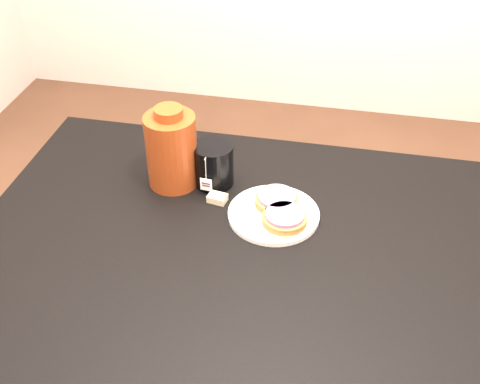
% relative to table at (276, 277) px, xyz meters
% --- Properties ---
extents(table, '(1.40, 0.90, 0.75)m').
position_rel_table_xyz_m(table, '(0.00, 0.00, 0.00)').
color(table, black).
rests_on(table, ground_plane).
extents(plate, '(0.22, 0.22, 0.02)m').
position_rel_table_xyz_m(plate, '(-0.03, 0.12, 0.09)').
color(plate, white).
rests_on(plate, table).
extents(bagel_back, '(0.13, 0.13, 0.03)m').
position_rel_table_xyz_m(bagel_back, '(-0.03, 0.15, 0.11)').
color(bagel_back, brown).
rests_on(bagel_back, plate).
extents(bagel_front, '(0.12, 0.12, 0.03)m').
position_rel_table_xyz_m(bagel_front, '(0.00, 0.09, 0.11)').
color(bagel_front, brown).
rests_on(bagel_front, plate).
extents(mug, '(0.15, 0.11, 0.11)m').
position_rel_table_xyz_m(mug, '(-0.20, 0.22, 0.14)').
color(mug, black).
rests_on(mug, table).
extents(teabag_pouch, '(0.05, 0.04, 0.02)m').
position_rel_table_xyz_m(teabag_pouch, '(-0.17, 0.15, 0.09)').
color(teabag_pouch, '#C6B793').
rests_on(teabag_pouch, table).
extents(bagel_package, '(0.16, 0.16, 0.21)m').
position_rel_table_xyz_m(bagel_package, '(-0.30, 0.20, 0.18)').
color(bagel_package, '#64200D').
rests_on(bagel_package, table).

